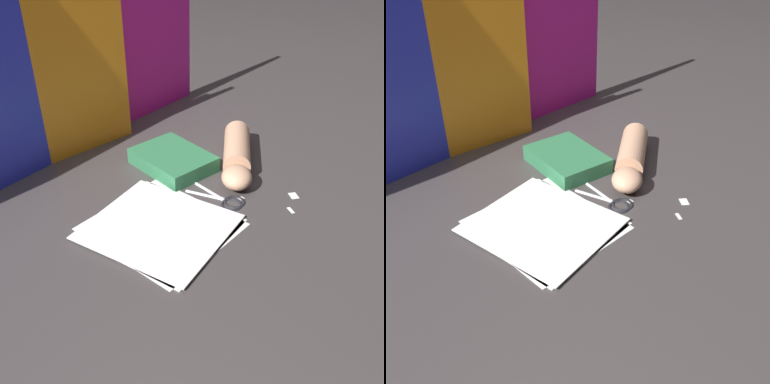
# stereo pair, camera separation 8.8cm
# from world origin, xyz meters

# --- Properties ---
(ground_plane) EXTENTS (6.00, 6.00, 0.00)m
(ground_plane) POSITION_xyz_m (0.00, 0.00, 0.00)
(ground_plane) COLOR #3D3838
(backdrop_panel_center) EXTENTS (0.64, 0.15, 0.46)m
(backdrop_panel_center) POSITION_xyz_m (-0.01, 0.45, 0.23)
(backdrop_panel_center) COLOR orange
(backdrop_panel_center) RESTS_ON ground_plane
(backdrop_panel_right) EXTENTS (0.83, 0.08, 0.54)m
(backdrop_panel_right) POSITION_xyz_m (0.26, 0.45, 0.27)
(backdrop_panel_right) COLOR #D81E9E
(backdrop_panel_right) RESTS_ON ground_plane
(paper_stack) EXTENTS (0.31, 0.32, 0.01)m
(paper_stack) POSITION_xyz_m (-0.03, 0.00, 0.00)
(paper_stack) COLOR white
(paper_stack) RESTS_ON ground_plane
(book_closed) EXTENTS (0.20, 0.24, 0.04)m
(book_closed) POSITION_xyz_m (0.21, 0.14, 0.02)
(book_closed) COLOR #2D7247
(book_closed) RESTS_ON ground_plane
(scissors) EXTENTS (0.08, 0.16, 0.01)m
(scissors) POSITION_xyz_m (0.15, -0.07, 0.00)
(scissors) COLOR silver
(scissors) RESTS_ON ground_plane
(hand_forearm) EXTENTS (0.30, 0.22, 0.07)m
(hand_forearm) POSITION_xyz_m (0.31, -0.01, 0.04)
(hand_forearm) COLOR tan
(hand_forearm) RESTS_ON ground_plane
(paper_scrap_near) EXTENTS (0.02, 0.01, 0.00)m
(paper_scrap_near) POSITION_xyz_m (0.18, -0.09, 0.00)
(paper_scrap_near) COLOR white
(paper_scrap_near) RESTS_ON ground_plane
(paper_scrap_mid) EXTENTS (0.03, 0.03, 0.00)m
(paper_scrap_mid) POSITION_xyz_m (0.27, -0.20, 0.00)
(paper_scrap_mid) COLOR white
(paper_scrap_mid) RESTS_ON ground_plane
(paper_scrap_far) EXTENTS (0.01, 0.03, 0.00)m
(paper_scrap_far) POSITION_xyz_m (0.07, -0.12, 0.00)
(paper_scrap_far) COLOR white
(paper_scrap_far) RESTS_ON ground_plane
(paper_scrap_side) EXTENTS (0.02, 0.03, 0.00)m
(paper_scrap_side) POSITION_xyz_m (0.21, -0.22, 0.00)
(paper_scrap_side) COLOR white
(paper_scrap_side) RESTS_ON ground_plane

